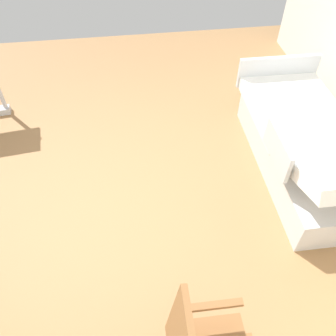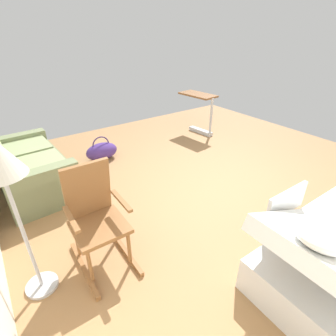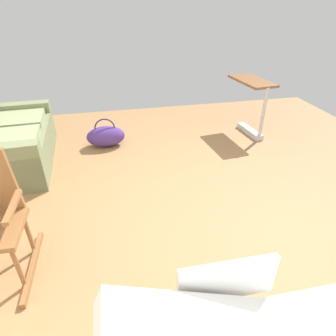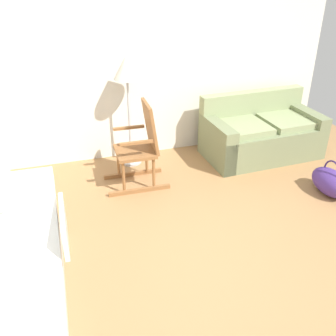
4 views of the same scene
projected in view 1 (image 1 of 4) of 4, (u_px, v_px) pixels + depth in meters
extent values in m
plane|color=#9E7247|center=(133.00, 186.00, 3.59)|extent=(6.60, 6.60, 0.00)
cube|color=silver|center=(305.00, 156.00, 3.64)|extent=(0.90, 1.94, 0.35)
cube|color=white|center=(294.00, 109.00, 3.78)|extent=(0.93, 1.17, 0.14)
cube|color=silver|center=(278.00, 149.00, 3.05)|extent=(0.04, 0.56, 0.28)
cube|color=silver|center=(278.00, 71.00, 4.10)|extent=(0.95, 0.06, 0.36)
cylinder|color=black|center=(296.00, 231.00, 3.16)|extent=(0.10, 0.10, 0.10)
cylinder|color=black|center=(305.00, 115.00, 4.30)|extent=(0.10, 0.10, 0.10)
cylinder|color=black|center=(248.00, 120.00, 4.24)|extent=(0.10, 0.10, 0.10)
cylinder|color=brown|center=(230.00, 333.00, 2.37)|extent=(0.04, 0.04, 0.40)
cube|color=brown|center=(211.00, 306.00, 2.08)|extent=(0.39, 0.05, 0.03)
cylinder|color=black|center=(7.00, 110.00, 4.40)|extent=(0.07, 0.07, 0.06)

